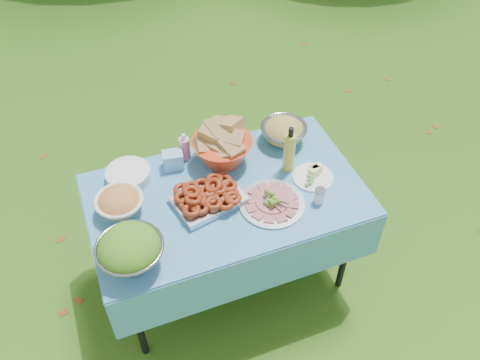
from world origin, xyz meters
name	(u,v)px	position (x,y,z in m)	size (l,w,h in m)	color
ground	(229,274)	(0.00, 0.00, 0.00)	(80.00, 80.00, 0.00)	#163B0A
picnic_table	(228,237)	(0.00, 0.00, 0.38)	(1.46, 0.86, 0.76)	#84D7FE
salad_bowl	(130,250)	(-0.56, -0.26, 0.86)	(0.31, 0.31, 0.21)	#97989E
pasta_bowl_white	(119,202)	(-0.55, 0.08, 0.83)	(0.24, 0.24, 0.14)	white
plate_stack	(128,175)	(-0.46, 0.30, 0.79)	(0.24, 0.24, 0.06)	white
wipes_box	(173,160)	(-0.20, 0.30, 0.81)	(0.11, 0.08, 0.10)	#98C3EC
sanitizer_bottle	(185,146)	(-0.12, 0.35, 0.85)	(0.06, 0.06, 0.17)	pink
bread_bowl	(222,145)	(0.07, 0.25, 0.87)	(0.34, 0.34, 0.23)	red
pasta_bowl_steel	(284,131)	(0.46, 0.29, 0.83)	(0.27, 0.27, 0.14)	#97989E
fried_tray	(208,197)	(-0.11, -0.03, 0.80)	(0.35, 0.25, 0.08)	silver
charcuterie_platter	(272,199)	(0.20, -0.16, 0.80)	(0.35, 0.35, 0.08)	silver
oil_bottle	(289,149)	(0.39, 0.06, 0.91)	(0.06, 0.06, 0.29)	gold
cheese_plate	(313,174)	(0.49, -0.06, 0.79)	(0.23, 0.23, 0.06)	white
shaker	(320,196)	(0.44, -0.23, 0.81)	(0.06, 0.06, 0.09)	white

